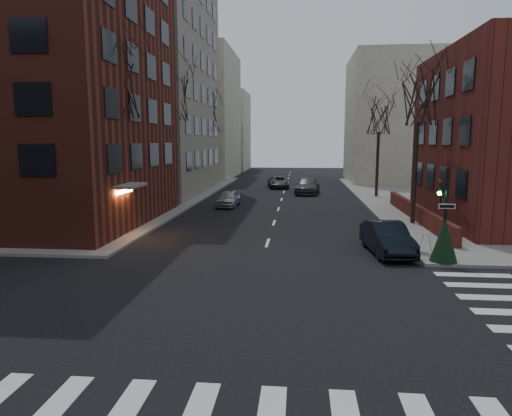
{
  "coord_description": "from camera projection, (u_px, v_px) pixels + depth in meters",
  "views": [
    {
      "loc": [
        1.64,
        -11.35,
        5.31
      ],
      "look_at": [
        -0.51,
        10.96,
        2.0
      ],
      "focal_mm": 32.0,
      "sensor_mm": 36.0,
      "label": 1
    }
  ],
  "objects": [
    {
      "name": "ground",
      "position": [
        236.0,
        343.0,
        12.11
      ],
      "size": [
        160.0,
        160.0,
        0.0
      ],
      "primitive_type": "plane",
      "color": "black",
      "rests_on": "ground"
    },
    {
      "name": "car_lane_silver",
      "position": [
        228.0,
        199.0,
        36.98
      ],
      "size": [
        1.68,
        3.94,
        1.33
      ],
      "primitive_type": "imported",
      "rotation": [
        0.0,
        0.0,
        -0.03
      ],
      "color": "#A6A6AB",
      "rests_on": "ground"
    },
    {
      "name": "streetlamp_far",
      "position": [
        216.0,
        150.0,
        53.62
      ],
      "size": [
        0.36,
        0.36,
        6.28
      ],
      "color": "black",
      "rests_on": "sidewalk_far_left"
    },
    {
      "name": "tree_left_a",
      "position": [
        114.0,
        84.0,
        25.49
      ],
      "size": [
        4.18,
        4.18,
        10.26
      ],
      "color": "#2D231C",
      "rests_on": "sidewalk_far_left"
    },
    {
      "name": "car_lane_gray",
      "position": [
        307.0,
        186.0,
        46.04
      ],
      "size": [
        2.81,
        5.65,
        1.58
      ],
      "primitive_type": "imported",
      "rotation": [
        0.0,
        0.0,
        -0.11
      ],
      "color": "#38393D",
      "rests_on": "ground"
    },
    {
      "name": "building_distant_lb",
      "position": [
        220.0,
        131.0,
        83.21
      ],
      "size": [
        10.0,
        12.0,
        14.0
      ],
      "primitive_type": "cube",
      "color": "beige",
      "rests_on": "ground"
    },
    {
      "name": "building_distant_ra",
      "position": [
        405.0,
        120.0,
        58.75
      ],
      "size": [
        14.0,
        14.0,
        16.0
      ],
      "primitive_type": "cube",
      "color": "beige",
      "rests_on": "ground"
    },
    {
      "name": "building_left_brick",
      "position": [
        26.0,
        81.0,
        28.51
      ],
      "size": [
        15.0,
        15.0,
        18.0
      ],
      "primitive_type": "cube",
      "color": "maroon",
      "rests_on": "ground"
    },
    {
      "name": "building_distant_la",
      "position": [
        186.0,
        115.0,
        66.37
      ],
      "size": [
        14.0,
        16.0,
        18.0
      ],
      "primitive_type": "cube",
      "color": "beige",
      "rests_on": "ground"
    },
    {
      "name": "building_left_tan",
      "position": [
        113.0,
        52.0,
        45.15
      ],
      "size": [
        18.0,
        18.0,
        28.0
      ],
      "primitive_type": "cube",
      "color": "gray",
      "rests_on": "ground"
    },
    {
      "name": "parked_sedan",
      "position": [
        387.0,
        238.0,
        21.57
      ],
      "size": [
        2.07,
        4.69,
        1.5
      ],
      "primitive_type": "imported",
      "rotation": [
        0.0,
        0.0,
        0.11
      ],
      "color": "black",
      "rests_on": "ground"
    },
    {
      "name": "tree_right_a",
      "position": [
        419.0,
        96.0,
        27.82
      ],
      "size": [
        3.96,
        3.96,
        9.72
      ],
      "color": "#2D231C",
      "rests_on": "sidewalk_far_right"
    },
    {
      "name": "traffic_signal",
      "position": [
        444.0,
        219.0,
        19.93
      ],
      "size": [
        0.76,
        0.44,
        4.0
      ],
      "color": "black",
      "rests_on": "sidewalk_far_right"
    },
    {
      "name": "tree_left_b",
      "position": [
        173.0,
        96.0,
        37.24
      ],
      "size": [
        4.4,
        4.4,
        10.8
      ],
      "color": "#2D231C",
      "rests_on": "sidewalk_far_left"
    },
    {
      "name": "tree_left_c",
      "position": [
        207.0,
        116.0,
        51.15
      ],
      "size": [
        3.96,
        3.96,
        9.72
      ],
      "color": "#2D231C",
      "rests_on": "sidewalk_far_left"
    },
    {
      "name": "sandwich_board",
      "position": [
        426.0,
        242.0,
        21.11
      ],
      "size": [
        0.63,
        0.73,
        0.99
      ],
      "primitive_type": "cube",
      "rotation": [
        0.0,
        0.0,
        -0.36
      ],
      "color": "white",
      "rests_on": "sidewalk_far_right"
    },
    {
      "name": "car_lane_far",
      "position": [
        278.0,
        182.0,
        51.77
      ],
      "size": [
        2.8,
        4.97,
        1.31
      ],
      "primitive_type": "imported",
      "rotation": [
        0.0,
        0.0,
        0.14
      ],
      "color": "#424247",
      "rests_on": "ground"
    },
    {
      "name": "tree_right_b",
      "position": [
        379.0,
        116.0,
        41.67
      ],
      "size": [
        3.74,
        3.74,
        9.18
      ],
      "color": "#2D231C",
      "rests_on": "sidewalk_far_right"
    },
    {
      "name": "evergreen_shrub",
      "position": [
        444.0,
        240.0,
        19.57
      ],
      "size": [
        1.18,
        1.18,
        1.91
      ],
      "primitive_type": "cone",
      "rotation": [
        0.0,
        0.0,
        -0.04
      ],
      "color": "black",
      "rests_on": "sidewalk_far_right"
    },
    {
      "name": "streetlamp_near",
      "position": [
        168.0,
        155.0,
        33.93
      ],
      "size": [
        0.36,
        0.36,
        6.28
      ],
      "color": "black",
      "rests_on": "sidewalk_far_left"
    },
    {
      "name": "low_wall_right",
      "position": [
        417.0,
        213.0,
        29.84
      ],
      "size": [
        0.35,
        16.0,
        1.0
      ],
      "primitive_type": "cube",
      "color": "#581F19",
      "rests_on": "sidewalk_far_right"
    }
  ]
}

